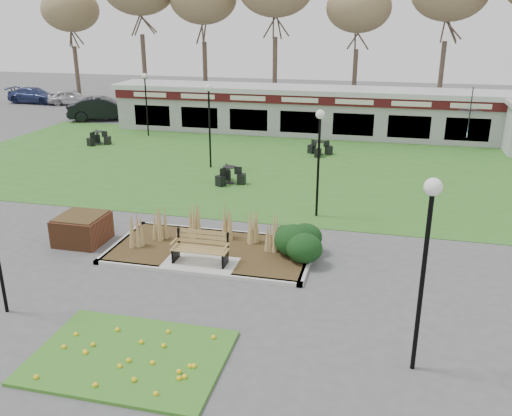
% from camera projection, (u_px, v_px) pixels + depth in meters
% --- Properties ---
extents(ground, '(100.00, 100.00, 0.00)m').
position_uv_depth(ground, '(199.00, 268.00, 16.13)').
color(ground, '#515154').
rests_on(ground, ground).
extents(lawn, '(34.00, 16.00, 0.02)m').
position_uv_depth(lawn, '(278.00, 165.00, 27.11)').
color(lawn, '#336B22').
rests_on(lawn, ground).
extents(flower_bed, '(4.20, 3.00, 0.16)m').
position_uv_depth(flower_bed, '(130.00, 355.00, 11.90)').
color(flower_bed, '#2B651C').
rests_on(flower_bed, ground).
extents(planting_bed, '(6.75, 3.40, 1.27)m').
position_uv_depth(planting_bed, '(251.00, 244.00, 16.96)').
color(planting_bed, '#372716').
rests_on(planting_bed, ground).
extents(park_bench, '(1.70, 0.66, 0.93)m').
position_uv_depth(park_bench, '(201.00, 247.00, 16.16)').
color(park_bench, '#A98B4C').
rests_on(park_bench, ground).
extents(brick_planter, '(1.50, 1.50, 0.95)m').
position_uv_depth(brick_planter, '(82.00, 229.00, 17.86)').
color(brick_planter, brown).
rests_on(brick_planter, ground).
extents(food_pavilion, '(24.60, 3.40, 2.90)m').
position_uv_depth(food_pavilion, '(304.00, 110.00, 33.90)').
color(food_pavilion, '#949497').
rests_on(food_pavilion, ground).
extents(lamp_post_near_right, '(0.35, 0.35, 4.24)m').
position_uv_depth(lamp_post_near_right, '(428.00, 235.00, 10.55)').
color(lamp_post_near_right, black).
rests_on(lamp_post_near_right, ground).
extents(lamp_post_mid_right, '(0.34, 0.34, 4.07)m').
position_uv_depth(lamp_post_mid_right, '(209.00, 108.00, 25.76)').
color(lamp_post_mid_right, black).
rests_on(lamp_post_mid_right, ground).
extents(lamp_post_far_right, '(0.33, 0.33, 3.99)m').
position_uv_depth(lamp_post_far_right, '(319.00, 140.00, 19.34)').
color(lamp_post_far_right, black).
rests_on(lamp_post_far_right, ground).
extents(lamp_post_far_left, '(0.32, 0.32, 3.82)m').
position_uv_depth(lamp_post_far_left, '(146.00, 91.00, 32.79)').
color(lamp_post_far_left, black).
rests_on(lamp_post_far_left, ground).
extents(bistro_set_a, '(1.31, 1.39, 0.74)m').
position_uv_depth(bistro_set_a, '(98.00, 140.00, 31.46)').
color(bistro_set_a, black).
rests_on(bistro_set_a, ground).
extents(bistro_set_b, '(1.25, 1.43, 0.76)m').
position_uv_depth(bistro_set_b, '(229.00, 178.00, 24.16)').
color(bistro_set_b, black).
rests_on(bistro_set_b, ground).
extents(bistro_set_c, '(1.39, 1.22, 0.74)m').
position_uv_depth(bistro_set_c, '(319.00, 150.00, 29.04)').
color(bistro_set_c, black).
rests_on(bistro_set_c, ground).
extents(patio_umbrella, '(2.14, 2.17, 2.33)m').
position_uv_depth(patio_umbrella, '(469.00, 123.00, 30.00)').
color(patio_umbrella, black).
rests_on(patio_umbrella, ground).
extents(car_silver, '(3.96, 2.54, 1.25)m').
position_uv_depth(car_silver, '(71.00, 97.00, 45.20)').
color(car_silver, silver).
rests_on(car_silver, ground).
extents(car_black, '(5.24, 3.47, 1.63)m').
position_uv_depth(car_black, '(104.00, 109.00, 38.51)').
color(car_black, black).
rests_on(car_black, ground).
extents(car_blue, '(4.60, 2.00, 1.32)m').
position_uv_depth(car_blue, '(34.00, 95.00, 45.96)').
color(car_blue, navy).
rests_on(car_blue, ground).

